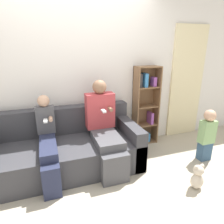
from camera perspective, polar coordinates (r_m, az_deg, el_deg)
name	(u,v)px	position (r m, az deg, el deg)	size (l,w,h in m)	color
ground_plane	(96,187)	(2.71, -4.59, -20.48)	(14.00, 14.00, 0.00)	#B2A893
back_wall	(76,74)	(3.20, -10.14, 10.52)	(10.00, 0.06, 2.55)	silver
curtain_panel	(186,83)	(4.05, 20.47, 7.76)	(0.68, 0.04, 2.06)	beige
couch	(65,150)	(3.00, -13.17, -10.43)	(2.09, 0.95, 0.82)	#38383D
adult_seated	(104,125)	(2.85, -2.20, -3.79)	(0.42, 0.86, 1.24)	#47474C
child_seated	(48,142)	(2.74, -17.89, -8.06)	(0.25, 0.88, 1.07)	#232842
toddler_standing	(207,134)	(3.36, 25.50, -5.76)	(0.23, 0.17, 0.81)	#335170
bookshelf	(145,106)	(3.57, 9.43, 1.81)	(0.42, 0.24, 1.38)	brown
teddy_bear	(197,177)	(2.80, 23.24, -16.75)	(0.17, 0.14, 0.34)	beige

